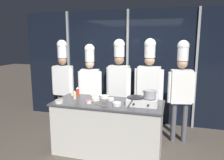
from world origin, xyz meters
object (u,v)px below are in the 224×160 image
Objects in this scene: squeeze_bottle_chili at (78,91)px; prep_bowl_onion at (117,104)px; portable_stove at (143,102)px; chef_line at (119,80)px; prep_bowl_mushrooms at (59,101)px; prep_bowl_garlic at (104,97)px; stock_pot at (150,94)px; prep_bowl_bell_pepper at (89,101)px; frying_pan at (136,96)px; chef_sous at (90,82)px; chef_head at (63,78)px; prep_bowl_noodles at (111,99)px; serving_spoon_slotted at (102,105)px; prep_bowl_bean_sprouts at (95,99)px; prep_bowl_carrots at (73,94)px; chef_pastry at (149,82)px; chef_apprentice at (181,84)px; squeeze_bottle_oil at (75,95)px; prep_bowl_shrimp at (95,96)px.

squeeze_bottle_chili reaches higher than prep_bowl_onion.
chef_line is at bearing 129.14° from portable_stove.
prep_bowl_mushrooms is 0.89× the size of prep_bowl_garlic.
prep_bowl_bell_pepper is (-1.02, -0.15, -0.16)m from stock_pot.
frying_pan is 0.88m from chef_line.
prep_bowl_mushrooms is 1.31m from chef_line.
prep_bowl_mushrooms is at bearing 69.41° from chef_sous.
portable_stove is at bearing 161.99° from chef_head.
frying_pan is 3.63× the size of prep_bowl_mushrooms.
chef_line is (-0.00, 0.60, 0.25)m from prep_bowl_noodles.
prep_bowl_bean_sprouts is at bearing 128.16° from serving_spoon_slotted.
prep_bowl_carrots is 0.05× the size of chef_pastry.
chef_apprentice is at bearing 31.31° from prep_bowl_bell_pepper.
chef_apprentice is (1.96, 0.45, 0.17)m from squeeze_bottle_chili.
prep_bowl_onion is (0.34, -0.39, 0.00)m from prep_bowl_garlic.
chef_apprentice is at bearing 14.07° from prep_bowl_carrots.
frying_pan is at bearing 160.57° from chef_head.
chef_head is at bearing 1.17° from chef_pastry.
chef_apprentice is at bearing 21.12° from prep_bowl_garlic.
prep_bowl_garlic is (0.50, 0.21, -0.05)m from squeeze_bottle_oil.
serving_spoon_slotted is (0.31, -0.49, -0.02)m from prep_bowl_shrimp.
prep_bowl_carrots is (-1.41, 0.27, -0.03)m from portable_stove.
prep_bowl_noodles is at bearing 17.05° from chef_apprentice.
frying_pan is 0.88m from prep_bowl_shrimp.
serving_spoon_slotted is at bearing 27.43° from chef_apprentice.
prep_bowl_garlic reaches higher than prep_bowl_carrots.
chef_pastry reaches higher than prep_bowl_bell_pepper.
squeeze_bottle_oil reaches higher than prep_bowl_carrots.
frying_pan is 2.19× the size of stock_pot.
prep_bowl_mushrooms is 0.84m from prep_bowl_garlic.
prep_bowl_bell_pepper is (0.35, -0.19, -0.04)m from squeeze_bottle_oil.
squeeze_bottle_chili is 2.01m from chef_apprentice.
portable_stove is at bearing 140.07° from chef_sous.
prep_bowl_noodles is at bearing -21.35° from prep_bowl_shrimp.
serving_spoon_slotted is (0.12, -0.48, -0.02)m from prep_bowl_garlic.
portable_stove is at bearing 39.93° from chef_apprentice.
prep_bowl_bean_sprouts is 0.08× the size of chef_sous.
serving_spoon_slotted is (-0.04, -0.35, -0.02)m from prep_bowl_noodles.
chef_head is at bearing 156.56° from frying_pan.
squeeze_bottle_chili reaches higher than serving_spoon_slotted.
chef_line reaches higher than serving_spoon_slotted.
prep_bowl_onion reaches higher than prep_bowl_carrots.
portable_stove is at bearing -15.62° from prep_bowl_shrimp.
frying_pan is 1.26m from squeeze_bottle_chili.
prep_bowl_shrimp is at bearing 142.61° from prep_bowl_onion.
prep_bowl_garlic is 1.07× the size of prep_bowl_bean_sprouts.
portable_stove is at bearing 90.31° from chef_pastry.
prep_bowl_noodles is at bearing 26.03° from prep_bowl_mushrooms.
chef_sous is (-0.36, 0.65, 0.17)m from prep_bowl_bean_sprouts.
prep_bowl_bell_pepper is (-0.90, -0.15, -0.03)m from portable_stove.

